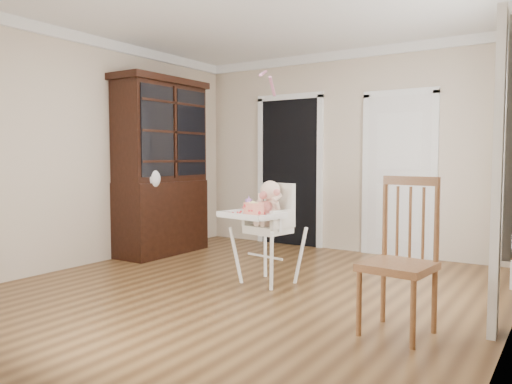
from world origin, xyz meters
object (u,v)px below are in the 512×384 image
Objects in this scene: cake at (254,209)px; dining_chair at (400,261)px; sippy_cup at (249,205)px; china_cabinet at (161,167)px; high_chair at (268,221)px.

cake is 0.23× the size of dining_chair.
dining_chair is at bearing -20.49° from sippy_cup.
cake is 0.11× the size of china_cabinet.
sippy_cup reaches higher than cake.
high_chair is 0.28m from cake.
dining_chair is at bearing -16.42° from cake.
high_chair is at bearing 15.66° from sippy_cup.
china_cabinet reaches higher than dining_chair.
high_chair is 3.94× the size of cake.
china_cabinet is 3.84m from dining_chair.
dining_chair is at bearing -14.17° from high_chair.
dining_chair is (1.74, -0.65, -0.26)m from sippy_cup.
high_chair is 0.91× the size of dining_chair.
cake is 1.64m from dining_chair.
sippy_cup is 1.96m from china_cabinet.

